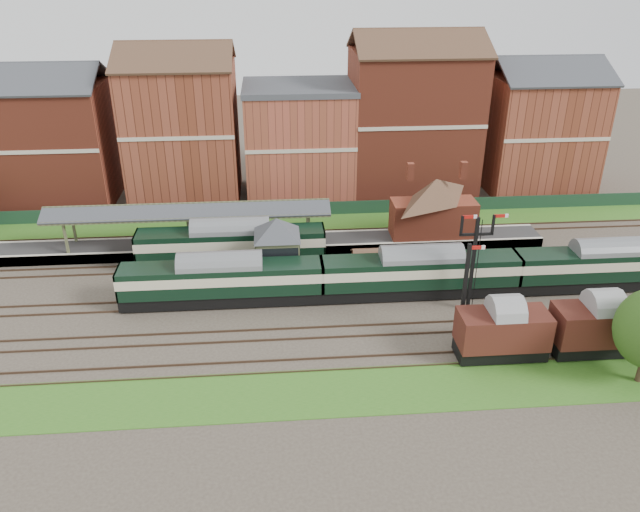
{
  "coord_description": "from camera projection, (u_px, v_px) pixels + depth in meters",
  "views": [
    {
      "loc": [
        -3.23,
        -44.25,
        26.05
      ],
      "look_at": [
        0.51,
        2.0,
        3.0
      ],
      "focal_mm": 35.0,
      "sensor_mm": 36.0,
      "label": 1
    }
  ],
  "objects": [
    {
      "name": "semaphore_bracket",
      "position": [
        474.0,
        258.0,
        47.9
      ],
      "size": [
        3.6,
        0.25,
        8.18
      ],
      "color": "black",
      "rests_on": "ground"
    },
    {
      "name": "dmu_train",
      "position": [
        420.0,
        272.0,
        50.97
      ],
      "size": [
        48.51,
        2.55,
        3.73
      ],
      "color": "black",
      "rests_on": "ground"
    },
    {
      "name": "platform",
      "position": [
        256.0,
        246.0,
        59.45
      ],
      "size": [
        55.0,
        3.4,
        1.0
      ],
      "primitive_type": "cube",
      "color": "#2D2D2D",
      "rests_on": "ground"
    },
    {
      "name": "grass_back",
      "position": [
        304.0,
        223.0,
        65.6
      ],
      "size": [
        90.0,
        4.5,
        0.06
      ],
      "primitive_type": "cube",
      "color": "#2D6619",
      "rests_on": "ground"
    },
    {
      "name": "signal_box",
      "position": [
        277.0,
        249.0,
        52.59
      ],
      "size": [
        5.4,
        5.4,
        6.0
      ],
      "color": "#596547",
      "rests_on": "ground"
    },
    {
      "name": "goods_van_b",
      "position": [
        599.0,
        326.0,
        43.71
      ],
      "size": [
        6.4,
        2.77,
        3.88
      ],
      "color": "black",
      "rests_on": "ground"
    },
    {
      "name": "canopy",
      "position": [
        188.0,
        208.0,
        57.2
      ],
      "size": [
        26.0,
        3.89,
        4.08
      ],
      "color": "#474A2E",
      "rests_on": "platform"
    },
    {
      "name": "town_backdrop",
      "position": [
        298.0,
        135.0,
        70.52
      ],
      "size": [
        69.0,
        10.0,
        16.0
      ],
      "color": "#943A25",
      "rests_on": "ground"
    },
    {
      "name": "ground",
      "position": [
        316.0,
        300.0,
        51.33
      ],
      "size": [
        160.0,
        160.0,
        0.0
      ],
      "primitive_type": "plane",
      "color": "#473D33",
      "rests_on": "ground"
    },
    {
      "name": "brick_hut",
      "position": [
        370.0,
        266.0,
        54.06
      ],
      "size": [
        3.2,
        2.64,
        2.94
      ],
      "color": "brown",
      "rests_on": "ground"
    },
    {
      "name": "fence",
      "position": [
        303.0,
        209.0,
        67.06
      ],
      "size": [
        90.0,
        0.12,
        1.5
      ],
      "primitive_type": "cube",
      "color": "#193823",
      "rests_on": "ground"
    },
    {
      "name": "goods_van_a",
      "position": [
        502.0,
        331.0,
        43.23
      ],
      "size": [
        6.22,
        2.69,
        3.77
      ],
      "color": "black",
      "rests_on": "ground"
    },
    {
      "name": "semaphore_siding",
      "position": [
        464.0,
        293.0,
        43.95
      ],
      "size": [
        1.23,
        0.25,
        8.0
      ],
      "color": "black",
      "rests_on": "ground"
    },
    {
      "name": "station_building",
      "position": [
        434.0,
        207.0,
        59.14
      ],
      "size": [
        8.1,
        8.1,
        5.9
      ],
      "color": "#943A25",
      "rests_on": "platform"
    },
    {
      "name": "platform_railcar",
      "position": [
        231.0,
        244.0,
        55.61
      ],
      "size": [
        16.71,
        2.64,
        3.85
      ],
      "color": "black",
      "rests_on": "ground"
    },
    {
      "name": "grass_front",
      "position": [
        329.0,
        392.0,
        40.6
      ],
      "size": [
        90.0,
        5.0,
        0.06
      ],
      "primitive_type": "cube",
      "color": "#2D6619",
      "rests_on": "ground"
    }
  ]
}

